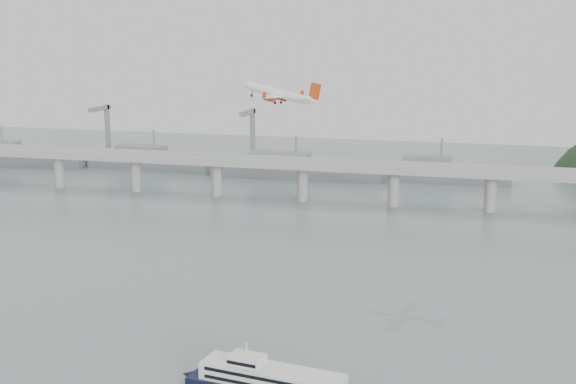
# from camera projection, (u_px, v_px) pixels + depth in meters

# --- Properties ---
(ground) EXTENTS (900.00, 900.00, 0.00)m
(ground) POSITION_uv_depth(u_px,v_px,m) (241.00, 348.00, 227.51)
(ground) COLOR slate
(ground) RESTS_ON ground
(bridge) EXTENTS (800.00, 22.00, 23.90)m
(bridge) POSITION_uv_depth(u_px,v_px,m) (355.00, 172.00, 413.41)
(bridge) COLOR gray
(bridge) RESTS_ON ground
(distant_fleet) EXTENTS (453.00, 60.90, 40.00)m
(distant_fleet) POSITION_uv_depth(u_px,v_px,m) (144.00, 161.00, 515.86)
(distant_fleet) COLOR slate
(distant_fleet) RESTS_ON ground
(ferry) EXTENTS (73.97, 20.79, 13.99)m
(ferry) POSITION_uv_depth(u_px,v_px,m) (272.00, 384.00, 195.69)
(ferry) COLOR black
(ferry) RESTS_ON ground
(airliner) EXTENTS (32.62, 29.94, 8.70)m
(airliner) POSITION_uv_depth(u_px,v_px,m) (280.00, 94.00, 278.08)
(airliner) COLOR white
(airliner) RESTS_ON ground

